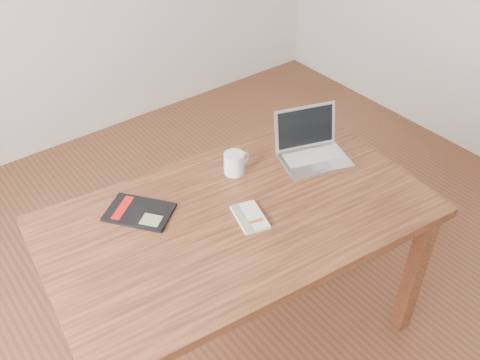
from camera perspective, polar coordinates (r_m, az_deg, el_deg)
room at (r=1.76m, az=2.09°, el=12.59°), size 4.04×4.04×2.70m
desk at (r=2.11m, az=-0.09°, el=-5.36°), size 1.56×0.99×0.75m
white_guidebook at (r=2.02m, az=1.06°, el=-3.98°), size 0.14×0.18×0.01m
black_guidebook at (r=2.08m, az=-10.70°, el=-3.39°), size 0.28×0.29×0.01m
laptop at (r=2.34m, az=7.61°, el=3.42°), size 0.35×0.32×0.20m
coffee_mug at (r=2.22m, az=-0.57°, el=1.86°), size 0.13×0.09×0.09m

